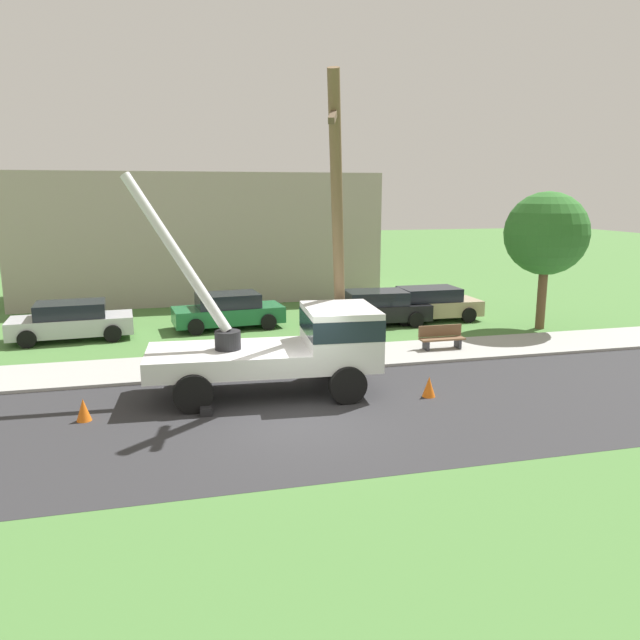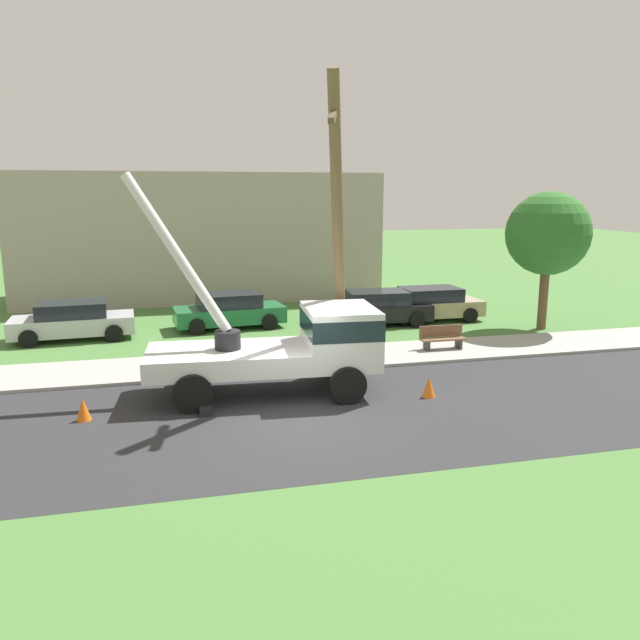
% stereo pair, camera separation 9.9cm
% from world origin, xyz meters
% --- Properties ---
extents(ground_plane, '(120.00, 120.00, 0.00)m').
position_xyz_m(ground_plane, '(0.00, 12.00, 0.00)').
color(ground_plane, '#477538').
extents(road_asphalt, '(80.00, 7.22, 0.01)m').
position_xyz_m(road_asphalt, '(0.00, 0.00, 0.00)').
color(road_asphalt, '#2B2B2D').
rests_on(road_asphalt, ground).
extents(sidewalk_strip, '(80.00, 2.78, 0.10)m').
position_xyz_m(sidewalk_strip, '(0.00, 5.00, 0.05)').
color(sidewalk_strip, '#9E9E99').
rests_on(sidewalk_strip, ground).
extents(utility_truck, '(6.74, 3.22, 5.98)m').
position_xyz_m(utility_truck, '(0.22, 1.96, 1.41)').
color(utility_truck, silver).
rests_on(utility_truck, ground).
extents(leaning_utility_pole, '(1.55, 3.56, 8.57)m').
position_xyz_m(leaning_utility_pole, '(1.71, 2.85, 4.38)').
color(leaning_utility_pole, brown).
rests_on(leaning_utility_pole, ground).
extents(traffic_cone_ahead, '(0.36, 0.36, 0.56)m').
position_xyz_m(traffic_cone_ahead, '(3.67, 0.63, 0.28)').
color(traffic_cone_ahead, orange).
rests_on(traffic_cone_ahead, ground).
extents(traffic_cone_behind, '(0.36, 0.36, 0.56)m').
position_xyz_m(traffic_cone_behind, '(-5.18, 1.00, 0.28)').
color(traffic_cone_behind, orange).
rests_on(traffic_cone_behind, ground).
extents(parked_sedan_silver, '(4.51, 2.21, 1.42)m').
position_xyz_m(parked_sedan_silver, '(-6.63, 10.05, 0.71)').
color(parked_sedan_silver, '#B7B7BF').
rests_on(parked_sedan_silver, ground).
extents(parked_sedan_green, '(4.55, 2.29, 1.42)m').
position_xyz_m(parked_sedan_green, '(-0.72, 10.67, 0.71)').
color(parked_sedan_green, '#1E6638').
rests_on(parked_sedan_green, ground).
extents(parked_sedan_black, '(4.49, 2.17, 1.42)m').
position_xyz_m(parked_sedan_black, '(5.34, 9.82, 0.71)').
color(parked_sedan_black, black).
rests_on(parked_sedan_black, ground).
extents(parked_sedan_tan, '(4.41, 2.03, 1.42)m').
position_xyz_m(parked_sedan_tan, '(7.86, 10.12, 0.71)').
color(parked_sedan_tan, tan).
rests_on(parked_sedan_tan, ground).
extents(park_bench, '(1.60, 0.45, 0.90)m').
position_xyz_m(park_bench, '(6.10, 5.06, 0.46)').
color(park_bench, brown).
rests_on(park_bench, ground).
extents(roadside_tree_near, '(3.28, 3.28, 5.49)m').
position_xyz_m(roadside_tree_near, '(11.58, 7.46, 3.82)').
color(roadside_tree_near, brown).
rests_on(roadside_tree_near, ground).
extents(lowrise_building_backdrop, '(18.00, 6.00, 6.40)m').
position_xyz_m(lowrise_building_backdrop, '(-1.31, 18.93, 3.20)').
color(lowrise_building_backdrop, '#A5998C').
rests_on(lowrise_building_backdrop, ground).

